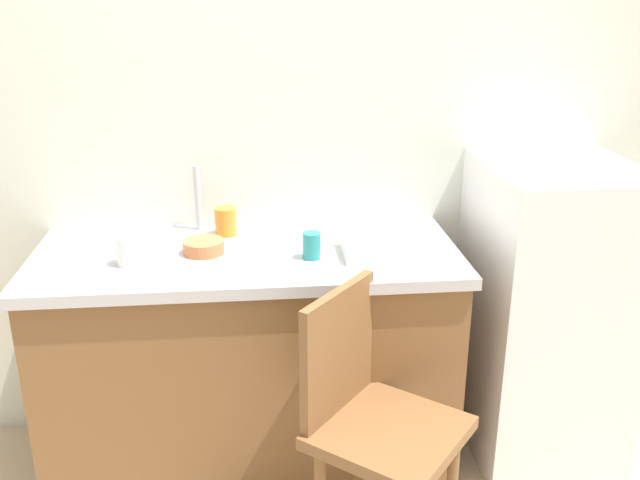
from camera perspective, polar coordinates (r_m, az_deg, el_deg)
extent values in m
cube|color=silver|center=(2.67, -3.36, 10.92)|extent=(4.80, 0.10, 2.61)
cube|color=brown|center=(2.64, -5.60, -10.01)|extent=(1.43, 0.60, 0.82)
cube|color=#B7B7BC|center=(2.45, -5.94, -1.34)|extent=(1.47, 0.64, 0.04)
cylinder|color=#B7B7BC|center=(2.65, -9.89, 3.37)|extent=(0.02, 0.02, 0.24)
cube|color=white|center=(2.78, 17.86, -5.59)|extent=(0.53, 0.60, 1.14)
cylinder|color=brown|center=(2.49, 4.02, -17.15)|extent=(0.04, 0.04, 0.45)
cube|color=brown|center=(2.18, 5.65, -15.32)|extent=(0.56, 0.56, 0.04)
cube|color=brown|center=(2.14, 1.46, -8.97)|extent=(0.25, 0.30, 0.40)
cube|color=white|center=(2.41, 5.16, -0.55)|extent=(0.28, 0.20, 0.05)
cylinder|color=#C67042|center=(2.44, -9.43, -0.54)|extent=(0.14, 0.14, 0.05)
cylinder|color=teal|center=(2.35, -0.69, -0.45)|extent=(0.06, 0.06, 0.09)
cylinder|color=orange|center=(2.60, -7.67, 1.51)|extent=(0.08, 0.08, 0.10)
cylinder|color=white|center=(2.38, -15.26, -0.83)|extent=(0.08, 0.08, 0.10)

